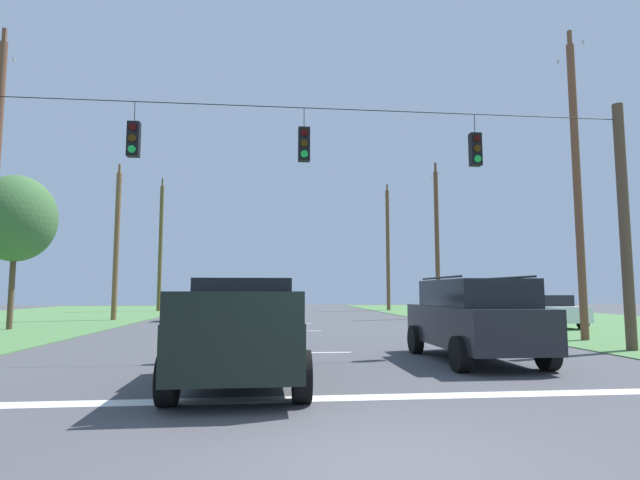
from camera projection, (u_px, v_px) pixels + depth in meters
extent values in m
plane|color=#47474C|center=(377.00, 464.00, 4.99)|extent=(120.00, 120.00, 0.00)
cube|color=white|center=(335.00, 398.00, 8.06)|extent=(15.38, 0.45, 0.01)
cube|color=white|center=(306.00, 353.00, 13.99)|extent=(2.50, 0.15, 0.01)
cube|color=white|center=(292.00, 331.00, 21.64)|extent=(2.50, 0.15, 0.01)
cube|color=white|center=(288.00, 324.00, 26.54)|extent=(2.50, 0.15, 0.01)
cube|color=white|center=(282.00, 314.00, 37.65)|extent=(2.50, 0.15, 0.01)
cylinder|color=brown|center=(625.00, 225.00, 14.72)|extent=(0.30, 0.30, 7.27)
cylinder|color=black|center=(313.00, 108.00, 14.10)|extent=(18.26, 0.02, 0.02)
cylinder|color=black|center=(135.00, 112.00, 13.57)|extent=(0.02, 0.02, 0.57)
cube|color=black|center=(134.00, 139.00, 13.50)|extent=(0.32, 0.24, 0.95)
cylinder|color=#310503|center=(133.00, 127.00, 13.39)|extent=(0.20, 0.04, 0.20)
cylinder|color=#352203|center=(132.00, 138.00, 13.36)|extent=(0.20, 0.04, 0.20)
cylinder|color=green|center=(132.00, 149.00, 13.33)|extent=(0.20, 0.04, 0.20)
cylinder|color=black|center=(304.00, 118.00, 14.05)|extent=(0.02, 0.02, 0.57)
cube|color=black|center=(304.00, 145.00, 13.97)|extent=(0.32, 0.24, 0.95)
cylinder|color=#310503|center=(304.00, 133.00, 13.86)|extent=(0.20, 0.04, 0.20)
cylinder|color=#352203|center=(304.00, 143.00, 13.83)|extent=(0.20, 0.04, 0.20)
cylinder|color=green|center=(304.00, 154.00, 13.80)|extent=(0.20, 0.04, 0.20)
cylinder|color=black|center=(475.00, 124.00, 14.55)|extent=(0.02, 0.02, 0.57)
cube|color=black|center=(475.00, 150.00, 14.48)|extent=(0.32, 0.24, 0.95)
cylinder|color=#310503|center=(477.00, 138.00, 14.37)|extent=(0.20, 0.04, 0.20)
cylinder|color=#352203|center=(477.00, 148.00, 14.34)|extent=(0.20, 0.04, 0.20)
cylinder|color=green|center=(478.00, 159.00, 14.31)|extent=(0.20, 0.04, 0.20)
cube|color=black|center=(242.00, 338.00, 9.51)|extent=(2.03, 5.41, 0.85)
cube|color=black|center=(244.00, 296.00, 10.23)|extent=(1.86, 1.91, 0.70)
cube|color=black|center=(180.00, 305.00, 8.14)|extent=(0.11, 2.38, 0.45)
cube|color=black|center=(296.00, 305.00, 8.34)|extent=(0.11, 2.38, 0.45)
cube|color=black|center=(234.00, 308.00, 6.95)|extent=(1.96, 0.11, 0.45)
cylinder|color=black|center=(199.00, 350.00, 11.17)|extent=(0.28, 0.80, 0.80)
cylinder|color=black|center=(290.00, 349.00, 11.39)|extent=(0.28, 0.80, 0.80)
cylinder|color=black|center=(168.00, 379.00, 7.54)|extent=(0.28, 0.80, 0.80)
cylinder|color=black|center=(302.00, 376.00, 7.76)|extent=(0.28, 0.80, 0.80)
cube|color=black|center=(473.00, 326.00, 12.43)|extent=(1.96, 4.80, 0.95)
cube|color=black|center=(474.00, 293.00, 12.36)|extent=(1.81, 3.20, 0.65)
cylinder|color=black|center=(440.00, 278.00, 12.32)|extent=(0.06, 2.72, 0.05)
cylinder|color=black|center=(507.00, 278.00, 12.49)|extent=(0.06, 2.72, 0.05)
cylinder|color=black|center=(416.00, 339.00, 13.90)|extent=(0.26, 0.76, 0.76)
cylinder|color=black|center=(484.00, 339.00, 14.10)|extent=(0.26, 0.76, 0.76)
cylinder|color=black|center=(460.00, 354.00, 10.67)|extent=(0.26, 0.76, 0.76)
cylinder|color=black|center=(548.00, 353.00, 10.87)|extent=(0.26, 0.76, 0.76)
cube|color=silver|center=(545.00, 313.00, 23.79)|extent=(2.03, 4.39, 0.70)
cube|color=black|center=(544.00, 300.00, 23.85)|extent=(1.73, 2.19, 0.50)
cylinder|color=black|center=(512.00, 319.00, 25.01)|extent=(0.25, 0.65, 0.64)
cylinder|color=black|center=(545.00, 319.00, 25.29)|extent=(0.25, 0.65, 0.64)
cylinder|color=black|center=(546.00, 323.00, 22.22)|extent=(0.25, 0.65, 0.64)
cylinder|color=black|center=(583.00, 322.00, 22.51)|extent=(0.25, 0.65, 0.64)
cube|color=silver|center=(202.00, 309.00, 28.95)|extent=(4.33, 1.89, 0.70)
cube|color=black|center=(202.00, 299.00, 29.01)|extent=(2.13, 1.66, 0.50)
cylinder|color=black|center=(174.00, 316.00, 27.85)|extent=(0.64, 0.23, 0.64)
cylinder|color=black|center=(179.00, 315.00, 29.63)|extent=(0.64, 0.23, 0.64)
cylinder|color=black|center=(226.00, 316.00, 28.20)|extent=(0.64, 0.23, 0.64)
cylinder|color=black|center=(228.00, 315.00, 29.98)|extent=(0.64, 0.23, 0.64)
cylinder|color=brown|center=(577.00, 188.00, 17.90)|extent=(0.27, 0.27, 10.66)
cube|color=brown|center=(570.00, 55.00, 18.40)|extent=(0.12, 0.12, 1.90)
cylinder|color=#B2B7BC|center=(558.00, 62.00, 19.17)|extent=(0.08, 0.08, 0.12)
cylinder|color=#B2B7BC|center=(583.00, 42.00, 17.66)|extent=(0.08, 0.08, 0.12)
cylinder|color=brown|center=(437.00, 244.00, 32.03)|extent=(0.28, 0.28, 9.35)
cube|color=brown|center=(436.00, 178.00, 32.46)|extent=(0.12, 0.12, 1.98)
cylinder|color=#B2B7BC|center=(432.00, 179.00, 33.25)|extent=(0.08, 0.08, 0.12)
cylinder|color=#B2B7BC|center=(440.00, 173.00, 31.69)|extent=(0.08, 0.08, 0.12)
cylinder|color=brown|center=(388.00, 250.00, 45.14)|extent=(0.33, 0.33, 10.79)
cube|color=brown|center=(387.00, 195.00, 45.65)|extent=(0.12, 0.12, 1.95)
cylinder|color=#B2B7BC|center=(385.00, 195.00, 46.43)|extent=(0.08, 0.08, 0.12)
cylinder|color=#B2B7BC|center=(389.00, 192.00, 44.89)|extent=(0.08, 0.08, 0.12)
cube|color=brown|center=(387.00, 204.00, 45.55)|extent=(0.12, 0.12, 2.24)
cylinder|color=#B2B7BC|center=(385.00, 205.00, 46.45)|extent=(0.08, 0.08, 0.12)
cylinder|color=#B2B7BC|center=(390.00, 201.00, 44.68)|extent=(0.08, 0.08, 0.12)
cube|color=brown|center=(3.00, 53.00, 17.53)|extent=(0.12, 0.12, 1.82)
cylinder|color=#B2B7BC|center=(14.00, 60.00, 18.26)|extent=(0.08, 0.08, 0.12)
cylinder|color=brown|center=(116.00, 246.00, 29.89)|extent=(0.31, 0.31, 8.77)
cube|color=brown|center=(119.00, 180.00, 30.29)|extent=(0.12, 0.12, 1.86)
cylinder|color=#B2B7BC|center=(123.00, 180.00, 31.04)|extent=(0.08, 0.08, 0.12)
cylinder|color=#B2B7BC|center=(115.00, 175.00, 29.57)|extent=(0.08, 0.08, 0.12)
cube|color=brown|center=(118.00, 194.00, 30.20)|extent=(0.12, 0.12, 2.18)
cylinder|color=#B2B7BC|center=(123.00, 195.00, 31.08)|extent=(0.08, 0.08, 0.12)
cylinder|color=#B2B7BC|center=(114.00, 189.00, 29.35)|extent=(0.08, 0.08, 0.12)
cylinder|color=brown|center=(160.00, 248.00, 43.29)|extent=(0.33, 0.33, 10.78)
cube|color=brown|center=(162.00, 191.00, 43.79)|extent=(0.12, 0.12, 2.16)
cylinder|color=#B2B7BC|center=(164.00, 191.00, 44.66)|extent=(0.08, 0.08, 0.12)
cylinder|color=#B2B7BC|center=(160.00, 187.00, 42.95)|extent=(0.08, 0.08, 0.12)
cylinder|color=brown|center=(12.00, 286.00, 22.46)|extent=(0.24, 0.24, 3.90)
ellipsoid|color=#3F6A37|center=(16.00, 218.00, 22.77)|extent=(3.45, 3.45, 3.92)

